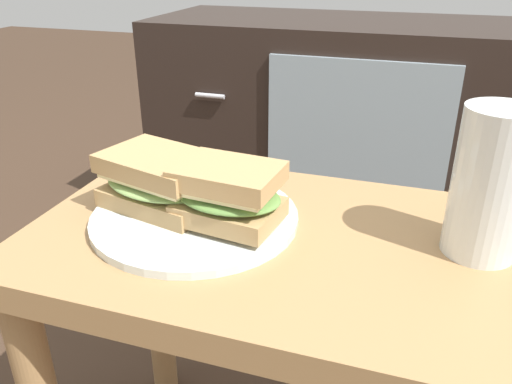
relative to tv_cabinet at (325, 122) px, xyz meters
name	(u,v)px	position (x,y,z in m)	size (l,w,h in m)	color
side_table	(269,297)	(0.11, -0.95, 0.08)	(0.56, 0.36, 0.46)	#A37A4C
tv_cabinet	(325,122)	(0.00, 0.00, 0.00)	(0.96, 0.46, 0.58)	black
plate	(195,217)	(0.02, -0.95, 0.17)	(0.25, 0.25, 0.01)	silver
sandwich_front	(160,180)	(-0.03, -0.94, 0.21)	(0.16, 0.13, 0.07)	tan
sandwich_back	(228,194)	(0.07, -0.96, 0.22)	(0.13, 0.11, 0.07)	tan
beer_glass	(490,185)	(0.34, -0.92, 0.25)	(0.08, 0.08, 0.16)	silver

